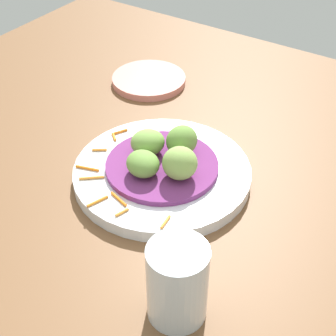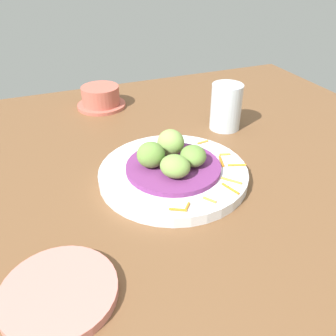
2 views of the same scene
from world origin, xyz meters
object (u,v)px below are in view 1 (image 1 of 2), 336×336
at_px(guac_scoop_right, 182,141).
at_px(water_glass, 177,283).
at_px(guac_scoop_center, 180,163).
at_px(guac_scoop_left, 141,165).
at_px(guac_scoop_back, 145,141).
at_px(side_plate_small, 149,80).
at_px(main_plate, 162,173).

height_order(guac_scoop_right, water_glass, water_glass).
distance_m(guac_scoop_center, water_glass, 0.21).
distance_m(guac_scoop_left, guac_scoop_center, 0.06).
bearing_deg(guac_scoop_back, guac_scoop_center, -105.61).
bearing_deg(side_plate_small, water_glass, -141.48).
xyz_separation_m(side_plate_small, water_glass, (-0.41, -0.33, 0.04)).
distance_m(main_plate, guac_scoop_back, 0.05).
bearing_deg(guac_scoop_back, guac_scoop_right, -60.61).
bearing_deg(side_plate_small, guac_scoop_center, -137.00).
relative_size(main_plate, guac_scoop_left, 5.14).
xyz_separation_m(guac_scoop_right, water_glass, (-0.22, -0.13, -0.00)).
height_order(guac_scoop_left, guac_scoop_back, guac_scoop_back).
relative_size(guac_scoop_center, guac_scoop_back, 0.98).
relative_size(guac_scoop_left, side_plate_small, 0.36).
xyz_separation_m(main_plate, guac_scoop_center, (-0.01, -0.04, 0.04)).
distance_m(guac_scoop_left, side_plate_small, 0.31).
relative_size(guac_scoop_center, side_plate_small, 0.35).
height_order(main_plate, guac_scoop_right, guac_scoop_right).
xyz_separation_m(main_plate, guac_scoop_back, (0.01, 0.04, 0.04)).
distance_m(main_plate, side_plate_small, 0.29).
height_order(guac_scoop_left, water_glass, water_glass).
xyz_separation_m(guac_scoop_left, water_glass, (-0.15, -0.16, 0.01)).
height_order(guac_scoop_center, guac_scoop_back, guac_scoop_center).
bearing_deg(main_plate, water_glass, -142.05).
bearing_deg(guac_scoop_left, side_plate_small, 33.19).
xyz_separation_m(guac_scoop_back, side_plate_small, (0.21, 0.14, -0.04)).
xyz_separation_m(guac_scoop_center, guac_scoop_back, (0.02, 0.07, -0.00)).
bearing_deg(side_plate_small, main_plate, -141.01).
distance_m(guac_scoop_right, guac_scoop_back, 0.05).
bearing_deg(main_plate, guac_scoop_center, -105.61).
height_order(guac_scoop_left, guac_scoop_right, guac_scoop_right).
relative_size(guac_scoop_right, guac_scoop_back, 0.95).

